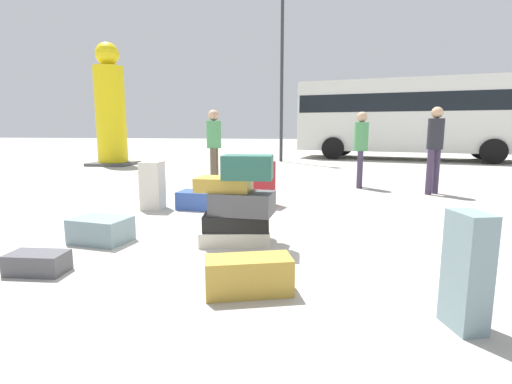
{
  "coord_description": "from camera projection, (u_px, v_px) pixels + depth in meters",
  "views": [
    {
      "loc": [
        0.82,
        -4.19,
        1.29
      ],
      "look_at": [
        -0.06,
        1.66,
        0.31
      ],
      "focal_mm": 27.33,
      "sensor_mm": 36.0,
      "label": 1
    }
  ],
  "objects": [
    {
      "name": "lamp_post",
      "position": [
        282.0,
        49.0,
        14.3
      ],
      "size": [
        0.36,
        0.36,
        6.39
      ],
      "color": "#333338",
      "rests_on": "ground"
    },
    {
      "name": "person_bearded_onlooker",
      "position": [
        361.0,
        143.0,
        8.32
      ],
      "size": [
        0.3,
        0.34,
        1.62
      ],
      "rotation": [
        0.0,
        0.0,
        -1.67
      ],
      "color": "#3F334C",
      "rests_on": "ground"
    },
    {
      "name": "yellow_dummy_statue",
      "position": [
        111.0,
        112.0,
        13.27
      ],
      "size": [
        1.39,
        1.39,
        4.09
      ],
      "color": "yellow",
      "rests_on": "ground"
    },
    {
      "name": "parked_bus",
      "position": [
        410.0,
        114.0,
        15.77
      ],
      "size": [
        9.09,
        4.42,
        3.15
      ],
      "rotation": [
        0.0,
        0.0,
        -0.23
      ],
      "color": "silver",
      "rests_on": "ground"
    },
    {
      "name": "person_tourist_with_camera",
      "position": [
        435.0,
        142.0,
        7.49
      ],
      "size": [
        0.3,
        0.3,
        1.68
      ],
      "rotation": [
        0.0,
        0.0,
        -2.41
      ],
      "color": "#3F334C",
      "rests_on": "ground"
    },
    {
      "name": "suitcase_maroon_foreground_far",
      "position": [
        264.0,
        184.0,
        6.5
      ],
      "size": [
        0.34,
        0.4,
        0.73
      ],
      "primitive_type": "cube",
      "rotation": [
        0.0,
        0.0,
        -0.26
      ],
      "color": "maroon",
      "rests_on": "ground"
    },
    {
      "name": "suitcase_cream_behind_tower",
      "position": [
        153.0,
        186.0,
        6.19
      ],
      "size": [
        0.34,
        0.38,
        0.76
      ],
      "primitive_type": "cube",
      "rotation": [
        0.0,
        0.0,
        0.06
      ],
      "color": "beige",
      "rests_on": "ground"
    },
    {
      "name": "ground_plane",
      "position": [
        240.0,
        243.0,
        4.42
      ],
      "size": [
        80.0,
        80.0,
        0.0
      ],
      "primitive_type": "plane",
      "color": "#ADA89E"
    },
    {
      "name": "suitcase_charcoal_right_side",
      "position": [
        38.0,
        263.0,
        3.49
      ],
      "size": [
        0.52,
        0.31,
        0.19
      ],
      "primitive_type": "cube",
      "rotation": [
        0.0,
        0.0,
        0.06
      ],
      "color": "#4C4C51",
      "rests_on": "ground"
    },
    {
      "name": "suitcase_tower",
      "position": [
        238.0,
        206.0,
        4.34
      ],
      "size": [
        0.88,
        0.63,
        1.0
      ],
      "color": "beige",
      "rests_on": "ground"
    },
    {
      "name": "person_passerby_in_red",
      "position": [
        214.0,
        142.0,
        8.0
      ],
      "size": [
        0.3,
        0.34,
        1.65
      ],
      "rotation": [
        0.0,
        0.0,
        -1.54
      ],
      "color": "brown",
      "rests_on": "ground"
    },
    {
      "name": "suitcase_slate_upright_blue",
      "position": [
        467.0,
        271.0,
        2.48
      ],
      "size": [
        0.25,
        0.32,
        0.77
      ],
      "primitive_type": "cube",
      "rotation": [
        0.0,
        0.0,
        0.28
      ],
      "color": "gray",
      "rests_on": "ground"
    },
    {
      "name": "suitcase_navy_left_side",
      "position": [
        199.0,
        200.0,
        6.24
      ],
      "size": [
        0.69,
        0.49,
        0.28
      ],
      "primitive_type": "cube",
      "rotation": [
        0.0,
        0.0,
        -0.1
      ],
      "color": "#334F99",
      "rests_on": "ground"
    },
    {
      "name": "suitcase_tan_foreground_near",
      "position": [
        248.0,
        275.0,
        3.06
      ],
      "size": [
        0.73,
        0.48,
        0.29
      ],
      "primitive_type": "cube",
      "rotation": [
        0.0,
        0.0,
        0.3
      ],
      "color": "#B28C33",
      "rests_on": "ground"
    },
    {
      "name": "suitcase_slate_white_trunk",
      "position": [
        101.0,
        230.0,
        4.43
      ],
      "size": [
        0.68,
        0.53,
        0.28
      ],
      "primitive_type": "cube",
      "rotation": [
        0.0,
        0.0,
        -0.16
      ],
      "color": "gray",
      "rests_on": "ground"
    }
  ]
}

